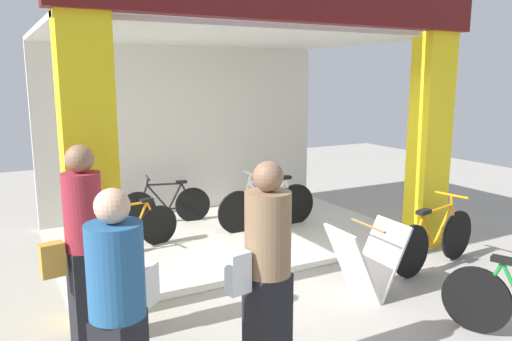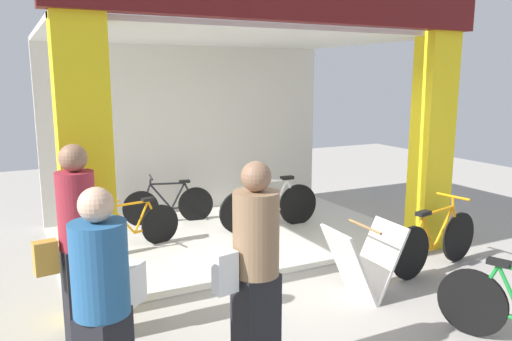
# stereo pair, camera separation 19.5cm
# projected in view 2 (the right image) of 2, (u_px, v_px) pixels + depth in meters

# --- Properties ---
(ground_plane) EXTENTS (18.04, 18.04, 0.00)m
(ground_plane) POSITION_uv_depth(u_px,v_px,m) (287.00, 274.00, 6.08)
(ground_plane) COLOR #9E9991
(ground_plane) RESTS_ON ground
(shop_facade) EXTENTS (5.22, 3.69, 3.70)m
(shop_facade) POSITION_uv_depth(u_px,v_px,m) (231.00, 106.00, 7.17)
(shop_facade) COLOR beige
(shop_facade) RESTS_ON ground
(bicycle_inside_0) EXTENTS (1.70, 0.47, 0.93)m
(bicycle_inside_0) POSITION_uv_depth(u_px,v_px,m) (270.00, 206.00, 7.85)
(bicycle_inside_0) COLOR black
(bicycle_inside_0) RESTS_ON ground
(bicycle_inside_1) EXTENTS (1.46, 0.40, 0.81)m
(bicycle_inside_1) POSITION_uv_depth(u_px,v_px,m) (169.00, 204.00, 8.13)
(bicycle_inside_1) COLOR black
(bicycle_inside_1) RESTS_ON ground
(bicycle_inside_2) EXTENTS (1.44, 0.46, 0.81)m
(bicycle_inside_2) POSITION_uv_depth(u_px,v_px,m) (132.00, 228.00, 6.85)
(bicycle_inside_2) COLOR black
(bicycle_inside_2) RESTS_ON ground
(bicycle_parked_1) EXTENTS (1.64, 0.45, 0.91)m
(bicycle_parked_1) POSITION_uv_depth(u_px,v_px,m) (436.00, 242.00, 6.17)
(bicycle_parked_1) COLOR black
(bicycle_parked_1) RESTS_ON ground
(sandwich_board_sign) EXTENTS (0.80, 0.58, 0.82)m
(sandwich_board_sign) POSITION_uv_depth(u_px,v_px,m) (363.00, 262.00, 5.38)
(sandwich_board_sign) COLOR silver
(sandwich_board_sign) RESTS_ON ground
(pedestrian_0) EXTENTS (0.60, 0.58, 1.72)m
(pedestrian_0) POSITION_uv_depth(u_px,v_px,m) (104.00, 312.00, 3.19)
(pedestrian_0) COLOR black
(pedestrian_0) RESTS_ON ground
(pedestrian_1) EXTENTS (0.57, 0.41, 1.77)m
(pedestrian_1) POSITION_uv_depth(u_px,v_px,m) (255.00, 272.00, 3.75)
(pedestrian_1) COLOR black
(pedestrian_1) RESTS_ON ground
(pedestrian_2) EXTENTS (0.56, 0.37, 1.82)m
(pedestrian_2) POSITION_uv_depth(u_px,v_px,m) (77.00, 243.00, 4.35)
(pedestrian_2) COLOR black
(pedestrian_2) RESTS_ON ground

